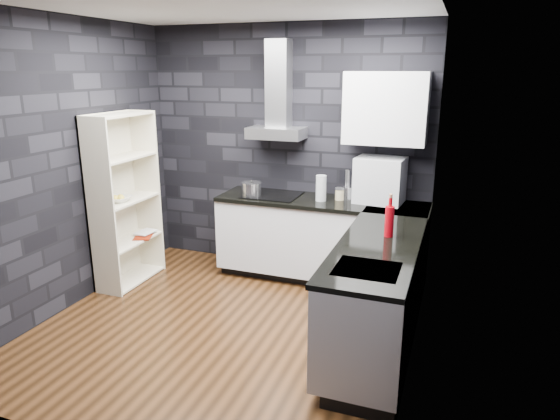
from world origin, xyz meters
The scene contains 28 objects.
ground centered at (0.00, 0.00, 0.00)m, with size 3.20×3.20×0.00m, color #422612.
ceiling centered at (0.00, 0.00, 2.70)m, with size 3.20×3.20×0.00m, color white.
wall_back centered at (0.00, 1.62, 1.35)m, with size 3.20×0.05×2.70m, color black.
wall_front centered at (0.00, -1.62, 1.35)m, with size 3.20×0.05×2.70m, color black.
wall_left centered at (-1.62, 0.00, 1.35)m, with size 0.05×3.20×2.70m, color black.
wall_right centered at (1.62, 0.00, 1.35)m, with size 0.05×3.20×2.70m, color black.
toekick_back centered at (0.50, 1.34, 0.05)m, with size 2.18×0.50×0.10m, color black.
toekick_right centered at (1.34, 0.10, 0.05)m, with size 0.50×1.78×0.10m, color black.
counter_back_cab centered at (0.50, 1.30, 0.48)m, with size 2.20×0.60×0.76m, color silver.
counter_right_cab centered at (1.30, 0.10, 0.48)m, with size 0.60×1.80×0.76m, color silver.
counter_back_top centered at (0.50, 1.29, 0.88)m, with size 2.20×0.62×0.04m, color black.
counter_right_top centered at (1.29, 0.10, 0.88)m, with size 0.62×1.80×0.04m, color black.
counter_corner_top centered at (1.30, 1.30, 0.88)m, with size 0.62×0.62×0.04m, color black.
hood_body centered at (-0.05, 1.43, 1.56)m, with size 0.60×0.34×0.12m, color #B9B9BE.
hood_chimney centered at (-0.05, 1.50, 2.07)m, with size 0.24×0.20×0.90m, color #B9B9BE.
upper_cabinet centered at (1.10, 1.43, 1.85)m, with size 0.80×0.35×0.70m, color silver.
cooktop centered at (-0.05, 1.30, 0.91)m, with size 0.58×0.50×0.01m, color black.
sink_rim centered at (1.30, -0.40, 0.89)m, with size 0.44×0.40×0.01m, color #B9B9BE.
pot centered at (-0.25, 1.20, 0.97)m, with size 0.21×0.21×0.12m, color silver.
glass_vase centered at (0.50, 1.26, 1.03)m, with size 0.11×0.11×0.27m, color silver.
storage_jar centered at (0.68, 1.36, 0.96)m, with size 0.09×0.09×0.11m, color tan.
utensil_crock centered at (0.75, 1.39, 0.97)m, with size 0.10×0.10×0.14m, color silver.
appliance_garage centered at (1.08, 1.42, 1.12)m, with size 0.48×0.37×0.48m, color silver.
red_bottle centered at (1.34, 0.35, 1.03)m, with size 0.07×0.07×0.25m, color #9B040E.
bookshelf centered at (-1.42, 0.57, 0.90)m, with size 0.34×0.80×1.80m, color beige.
fruit_bowl centered at (-1.42, 0.47, 0.94)m, with size 0.24×0.24×0.06m, color silver.
book_red centered at (-1.41, 0.68, 0.57)m, with size 0.18×0.02×0.24m, color maroon.
book_second centered at (-1.44, 0.80, 0.59)m, with size 0.17×0.02×0.23m, color #B2B2B2.
Camera 1 is at (1.83, -3.60, 2.22)m, focal length 32.00 mm.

